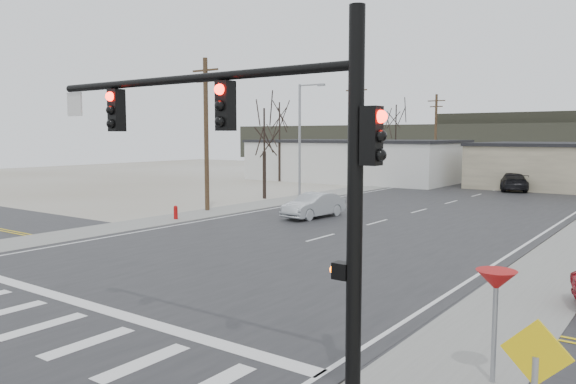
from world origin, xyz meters
name	(u,v)px	position (x,y,z in m)	size (l,w,h in m)	color
ground	(204,270)	(0.00, 0.00, 0.00)	(140.00, 140.00, 0.00)	silver
main_road	(385,220)	(0.00, 15.00, 0.02)	(18.00, 110.00, 0.05)	black
cross_road	(204,270)	(0.00, 0.00, 0.02)	(90.00, 10.00, 0.04)	black
sidewalk_left	(289,200)	(-10.60, 20.00, 0.03)	(3.00, 90.00, 0.06)	gray
traffic_signal_mast	(268,153)	(7.89, -6.20, 4.67)	(8.95, 0.43, 7.20)	black
fire_hydrant	(176,212)	(-10.20, 8.00, 0.45)	(0.24, 0.24, 0.87)	#A50C0C
yield_sign	(496,284)	(11.50, -3.50, 2.07)	(0.80, 0.80, 2.35)	gray
building_left_far	(355,160)	(-16.00, 40.00, 2.26)	(22.30, 12.30, 4.50)	silver
upole_left_b	(206,132)	(-11.50, 12.00, 5.22)	(2.20, 0.30, 10.00)	#4D3E23
upole_left_c	(356,133)	(-11.50, 32.00, 5.22)	(2.20, 0.30, 10.00)	#4D3E23
upole_left_d	(436,133)	(-11.50, 52.00, 5.22)	(2.20, 0.30, 10.00)	#4D3E23
streetlight_main	(302,134)	(-10.80, 22.00, 5.09)	(2.40, 0.25, 9.00)	gray
tree_left_near	(264,132)	(-13.00, 20.00, 5.23)	(3.30, 3.30, 7.35)	black
tree_left_far	(396,124)	(-14.00, 46.00, 6.28)	(3.96, 3.96, 8.82)	black
tree_left_mid	(279,123)	(-22.00, 34.00, 6.28)	(3.96, 3.96, 8.82)	black
hill_left	(398,143)	(-35.00, 92.00, 3.50)	(70.00, 18.00, 7.00)	#333026
sedan_crossing	(314,205)	(-3.99, 13.44, 0.79)	(1.57, 4.51, 1.49)	#A3A8AD
car_far_a	(512,181)	(1.27, 37.94, 0.86)	(2.29, 5.63, 1.63)	black
car_far_b	(535,172)	(-0.18, 53.61, 0.82)	(1.83, 4.55, 1.55)	black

